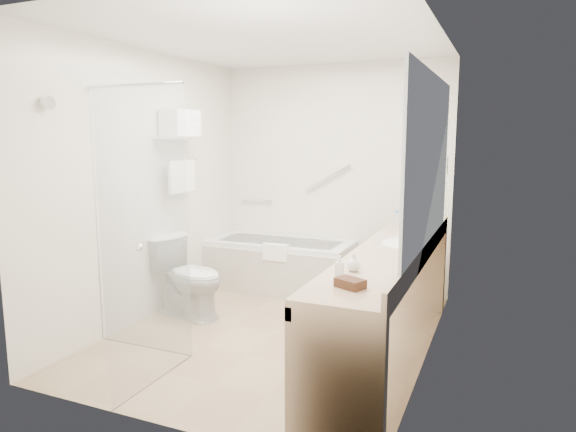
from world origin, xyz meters
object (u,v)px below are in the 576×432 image
at_px(toilet, 188,277).
at_px(water_bottle_left, 419,223).
at_px(vanity_counter, 389,279).
at_px(amenity_basket, 350,283).
at_px(bathtub, 280,265).

distance_m(toilet, water_bottle_left, 2.23).
height_order(vanity_counter, toilet, vanity_counter).
height_order(amenity_basket, water_bottle_left, water_bottle_left).
distance_m(bathtub, toilet, 1.24).
bearing_deg(vanity_counter, toilet, 173.21).
bearing_deg(bathtub, vanity_counter, -42.35).
relative_size(bathtub, water_bottle_left, 9.57).
xyz_separation_m(amenity_basket, water_bottle_left, (0.08, 1.96, 0.05)).
distance_m(bathtub, vanity_counter, 2.09).
relative_size(vanity_counter, water_bottle_left, 16.15).
height_order(bathtub, amenity_basket, amenity_basket).
distance_m(bathtub, amenity_basket, 2.89).
relative_size(vanity_counter, amenity_basket, 16.62).
bearing_deg(amenity_basket, bathtub, 122.30).
xyz_separation_m(bathtub, water_bottle_left, (1.59, -0.42, 0.65)).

